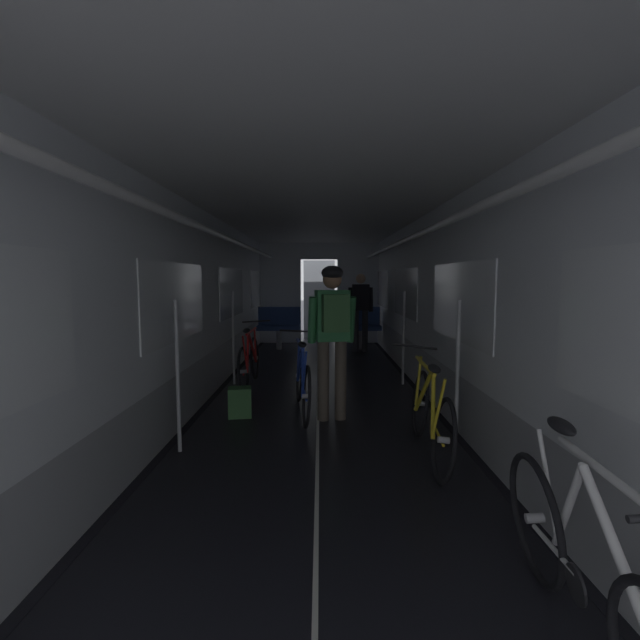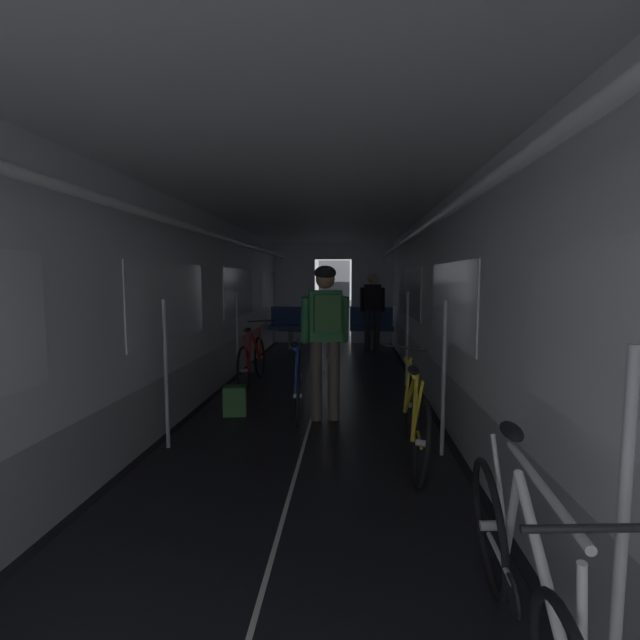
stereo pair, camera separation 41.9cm
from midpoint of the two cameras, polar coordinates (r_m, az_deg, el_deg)
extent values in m
plane|color=black|center=(2.45, -2.94, -35.12)|extent=(60.00, 60.00, 0.00)
cube|color=black|center=(5.59, -13.53, -11.27)|extent=(0.08, 11.50, 0.01)
cube|color=black|center=(5.47, 16.61, -11.71)|extent=(0.08, 11.50, 0.01)
cube|color=beige|center=(5.35, 1.36, -11.90)|extent=(0.03, 11.27, 0.00)
cube|color=#9EA0A5|center=(5.54, -14.60, -8.26)|extent=(0.12, 11.50, 0.60)
cube|color=silver|center=(5.39, -14.91, 4.50)|extent=(0.12, 11.50, 1.85)
cube|color=white|center=(4.83, -16.33, 2.31)|extent=(0.02, 1.90, 0.80)
cube|color=white|center=(7.59, -8.78, 3.51)|extent=(0.02, 1.90, 0.80)
cube|color=white|center=(10.41, -5.28, 4.05)|extent=(0.02, 1.90, 0.80)
cube|color=yellow|center=(5.53, -13.67, 2.74)|extent=(0.01, 0.20, 0.28)
cylinder|color=white|center=(5.31, -11.53, 10.78)|extent=(0.07, 11.04, 0.07)
cylinder|color=#B7BABF|center=(4.32, -16.57, -6.75)|extent=(0.04, 0.04, 1.40)
cylinder|color=#B7BABF|center=(6.78, -8.84, -2.23)|extent=(0.04, 0.04, 1.40)
cube|color=#9EA0A5|center=(5.41, 17.74, -8.67)|extent=(0.12, 11.50, 0.60)
cube|color=silver|center=(5.26, 18.12, 4.40)|extent=(0.12, 11.50, 1.85)
cube|color=white|center=(2.06, 40.04, -2.63)|extent=(0.02, 1.90, 0.80)
cube|color=white|center=(4.69, 18.99, 2.14)|extent=(0.02, 1.90, 0.80)
cube|color=white|center=(7.50, 13.33, 3.41)|extent=(0.02, 1.90, 0.80)
cube|color=white|center=(10.35, 10.76, 3.97)|extent=(0.02, 1.90, 0.80)
cube|color=yellow|center=(4.96, 18.15, 2.33)|extent=(0.01, 0.20, 0.28)
cylinder|color=white|center=(5.21, 14.62, 10.82)|extent=(0.07, 11.04, 0.07)
cylinder|color=#B7BABF|center=(1.92, 39.87, -23.58)|extent=(0.04, 0.04, 1.40)
cylinder|color=#B7BABF|center=(4.18, 18.43, -7.21)|extent=(0.04, 0.04, 1.40)
cylinder|color=#B7BABF|center=(6.69, 12.90, -2.40)|extent=(0.04, 0.04, 1.40)
cube|color=silver|center=(10.98, -2.18, 3.48)|extent=(1.00, 0.12, 2.45)
cube|color=silver|center=(10.94, 7.78, 3.43)|extent=(1.00, 0.12, 2.45)
cube|color=silver|center=(10.93, 2.81, 8.85)|extent=(0.90, 0.12, 0.40)
cube|color=#4C4F54|center=(11.63, 2.86, 2.60)|extent=(0.81, 0.04, 2.05)
cube|color=silver|center=(5.19, 1.42, 15.59)|extent=(3.14, 11.62, 0.12)
cylinder|color=gray|center=(10.01, -2.53, -2.48)|extent=(0.12, 0.12, 0.44)
cube|color=#2D4784|center=(9.98, -2.54, -0.95)|extent=(0.96, 0.44, 0.10)
cube|color=#2D4784|center=(10.14, -2.42, 0.58)|extent=(0.96, 0.08, 0.40)
torus|color=gray|center=(10.21, -4.81, 1.72)|extent=(0.14, 0.14, 0.02)
cylinder|color=gray|center=(9.97, 7.81, -2.56)|extent=(0.12, 0.12, 0.44)
cube|color=#2D4784|center=(9.93, 7.83, -1.02)|extent=(0.96, 0.44, 0.10)
cube|color=#2D4784|center=(10.10, 7.78, 0.51)|extent=(0.96, 0.08, 0.40)
torus|color=gray|center=(10.09, 5.35, 1.67)|extent=(0.14, 0.14, 0.02)
torus|color=black|center=(6.15, -7.83, -6.45)|extent=(0.08, 0.67, 0.67)
cylinder|color=#B2B2B7|center=(6.15, -7.83, -6.45)|extent=(0.09, 0.05, 0.06)
torus|color=black|center=(7.13, -6.10, -4.79)|extent=(0.08, 0.67, 0.67)
cylinder|color=#B2B2B7|center=(7.13, -6.10, -4.79)|extent=(0.09, 0.05, 0.06)
cylinder|color=red|center=(6.79, -6.50, -3.43)|extent=(0.07, 0.54, 0.56)
cylinder|color=red|center=(6.39, -7.19, -3.99)|extent=(0.07, 0.34, 0.55)
cylinder|color=red|center=(6.60, -6.65, -1.37)|extent=(0.04, 0.82, 0.04)
cylinder|color=red|center=(6.17, -7.60, -4.12)|extent=(0.05, 0.16, 0.49)
cylinder|color=red|center=(6.37, -7.41, -6.24)|extent=(0.03, 0.45, 0.07)
cylinder|color=red|center=(7.06, -6.06, -2.90)|extent=(0.06, 0.09, 0.49)
cylinder|color=black|center=(6.59, -7.02, -6.04)|extent=(0.02, 0.17, 0.17)
ellipsoid|color=black|center=(6.17, -7.38, -1.29)|extent=(0.09, 0.24, 0.06)
cylinder|color=black|center=(7.04, -5.90, -0.12)|extent=(0.44, 0.03, 0.05)
torus|color=black|center=(3.66, 16.24, -14.98)|extent=(0.14, 0.67, 0.67)
cylinder|color=#B2B2B7|center=(3.66, 16.24, -14.98)|extent=(0.10, 0.05, 0.06)
torus|color=black|center=(4.61, 14.10, -10.60)|extent=(0.14, 0.67, 0.67)
cylinder|color=#B2B2B7|center=(4.61, 14.10, -10.60)|extent=(0.10, 0.05, 0.06)
cylinder|color=yellow|center=(4.25, 14.40, -8.94)|extent=(0.08, 0.54, 0.56)
cylinder|color=yellow|center=(3.86, 15.23, -10.43)|extent=(0.11, 0.34, 0.55)
cylinder|color=yellow|center=(4.04, 14.38, -5.86)|extent=(0.07, 0.82, 0.04)
cylinder|color=yellow|center=(3.64, 15.74, -11.05)|extent=(0.07, 0.17, 0.49)
cylinder|color=yellow|center=(3.87, 15.70, -14.14)|extent=(0.05, 0.45, 0.07)
cylinder|color=yellow|center=(4.52, 13.88, -7.77)|extent=(0.08, 0.09, 0.49)
cylinder|color=black|center=(4.09, 15.22, -13.39)|extent=(0.04, 0.17, 0.17)
ellipsoid|color=black|center=(3.61, 15.22, -6.25)|extent=(0.11, 0.24, 0.07)
cylinder|color=black|center=(4.47, 13.47, -3.47)|extent=(0.44, 0.04, 0.07)
torus|color=black|center=(2.71, 25.46, -22.82)|extent=(0.15, 0.68, 0.67)
cylinder|color=#B2B2B7|center=(2.71, 25.46, -22.82)|extent=(0.10, 0.06, 0.06)
cylinder|color=silver|center=(2.04, 32.89, -26.16)|extent=(0.06, 0.54, 0.56)
cylinder|color=silver|center=(2.37, 28.48, -21.30)|extent=(0.11, 0.34, 0.55)
cylinder|color=silver|center=(2.06, 32.12, -17.62)|extent=(0.10, 0.82, 0.04)
cylinder|color=silver|center=(2.55, 26.73, -18.69)|extent=(0.06, 0.17, 0.49)
cylinder|color=silver|center=(2.54, 27.04, -25.58)|extent=(0.06, 0.45, 0.07)
cylinder|color=silver|center=(1.82, 37.30, -29.82)|extent=(0.08, 0.09, 0.49)
cylinder|color=black|center=(2.37, 28.94, -28.72)|extent=(0.04, 0.17, 0.17)
ellipsoid|color=black|center=(2.41, 28.12, -12.53)|extent=(0.11, 0.25, 0.07)
cylinder|color=black|center=(1.65, 39.48, -20.07)|extent=(0.44, 0.06, 0.07)
cylinder|color=brown|center=(5.00, 1.93, -7.81)|extent=(0.13, 0.13, 0.90)
cylinder|color=brown|center=(5.03, 4.21, -7.73)|extent=(0.13, 0.13, 0.90)
cube|color=#337F47|center=(4.90, 3.12, 0.57)|extent=(0.39, 0.28, 0.56)
cylinder|color=#337F47|center=(4.90, 0.54, -0.02)|extent=(0.12, 0.21, 0.53)
cylinder|color=#337F47|center=(4.97, 5.59, 0.03)|extent=(0.12, 0.21, 0.53)
sphere|color=#9E7051|center=(4.88, 3.14, 5.25)|extent=(0.21, 0.21, 0.21)
ellipsoid|color=black|center=(4.88, 3.15, 6.07)|extent=(0.29, 0.32, 0.16)
cube|color=#3D703D|center=(4.73, 3.45, 0.88)|extent=(0.30, 0.21, 0.40)
torus|color=black|center=(4.81, -0.37, -9.77)|extent=(0.15, 0.67, 0.67)
cylinder|color=#B2B2B7|center=(4.81, -0.37, -9.77)|extent=(0.10, 0.06, 0.06)
torus|color=black|center=(5.80, -0.79, -7.13)|extent=(0.15, 0.67, 0.67)
cylinder|color=#B2B2B7|center=(5.80, -0.79, -7.13)|extent=(0.10, 0.06, 0.06)
cylinder|color=#2342B7|center=(5.44, -0.82, -5.60)|extent=(0.13, 0.54, 0.56)
cylinder|color=#2342B7|center=(5.04, -0.66, -6.49)|extent=(0.05, 0.35, 0.55)
cylinder|color=#2342B7|center=(5.24, -0.94, -3.08)|extent=(0.13, 0.82, 0.04)
cylinder|color=#2342B7|center=(4.82, -0.58, -6.78)|extent=(0.07, 0.16, 0.49)
cylinder|color=#2342B7|center=(5.03, -0.46, -9.35)|extent=(0.08, 0.45, 0.07)
cylinder|color=#2342B7|center=(5.72, -0.93, -4.83)|extent=(0.05, 0.09, 0.49)
cylinder|color=black|center=(5.25, -0.55, -8.96)|extent=(0.04, 0.17, 0.17)
ellipsoid|color=black|center=(4.81, -0.82, -3.13)|extent=(0.12, 0.25, 0.07)
cylinder|color=black|center=(5.69, -1.15, -1.41)|extent=(0.44, 0.08, 0.05)
cylinder|color=#2D2D33|center=(9.65, 8.54, -1.46)|extent=(0.13, 0.13, 0.90)
cylinder|color=#2D2D33|center=(9.63, 7.36, -1.45)|extent=(0.13, 0.13, 0.90)
cube|color=black|center=(9.58, 8.01, 2.88)|extent=(0.36, 0.22, 0.56)
cylinder|color=black|center=(9.58, 9.32, 2.57)|extent=(0.09, 0.20, 0.53)
cylinder|color=black|center=(9.55, 6.69, 2.59)|extent=(0.09, 0.20, 0.53)
sphere|color=tan|center=(9.57, 8.04, 5.28)|extent=(0.21, 0.21, 0.21)
cube|color=#3D703D|center=(5.30, -8.61, -10.22)|extent=(0.29, 0.24, 0.34)
camera|label=1|loc=(0.21, -88.11, 0.18)|focal=24.90mm
camera|label=2|loc=(0.21, 91.89, -0.18)|focal=24.90mm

